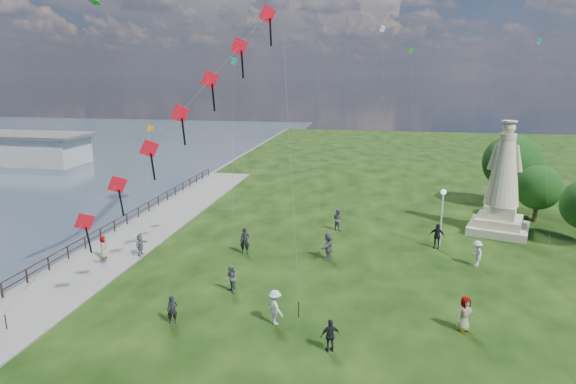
% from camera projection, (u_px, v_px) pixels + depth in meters
% --- Properties ---
extents(waterfront, '(200.00, 200.00, 1.51)m').
position_uv_depth(waterfront, '(91.00, 257.00, 33.70)').
color(waterfront, '#313E4A').
rests_on(waterfront, ground).
extents(statue, '(5.53, 5.53, 8.94)m').
position_uv_depth(statue, '(502.00, 191.00, 38.01)').
color(statue, '#C3B794').
rests_on(statue, ground).
extents(lamppost, '(0.40, 0.40, 4.30)m').
position_uv_depth(lamppost, '(442.00, 205.00, 34.93)').
color(lamppost, silver).
rests_on(lamppost, ground).
extents(tree_row, '(7.36, 15.00, 6.89)m').
position_uv_depth(tree_row, '(531.00, 175.00, 42.11)').
color(tree_row, '#382314').
rests_on(tree_row, ground).
extents(person_0, '(0.64, 0.57, 1.49)m').
position_uv_depth(person_0, '(172.00, 310.00, 24.44)').
color(person_0, black).
rests_on(person_0, ground).
extents(person_1, '(0.93, 0.94, 1.69)m').
position_uv_depth(person_1, '(231.00, 279.00, 27.87)').
color(person_1, '#595960').
rests_on(person_1, ground).
extents(person_2, '(1.28, 1.25, 1.83)m').
position_uv_depth(person_2, '(275.00, 307.00, 24.35)').
color(person_2, silver).
rests_on(person_2, ground).
extents(person_3, '(1.04, 0.79, 1.58)m').
position_uv_depth(person_3, '(330.00, 335.00, 21.94)').
color(person_3, black).
rests_on(person_3, ground).
extents(person_4, '(1.04, 0.92, 1.81)m').
position_uv_depth(person_4, '(465.00, 314.00, 23.70)').
color(person_4, '#595960').
rests_on(person_4, ground).
extents(person_5, '(0.66, 1.43, 1.51)m').
position_uv_depth(person_5, '(141.00, 246.00, 33.42)').
color(person_5, '#595960').
rests_on(person_5, ground).
extents(person_6, '(0.78, 0.62, 1.89)m').
position_uv_depth(person_6, '(245.00, 241.00, 33.93)').
color(person_6, black).
rests_on(person_6, ground).
extents(person_7, '(1.02, 0.92, 1.79)m').
position_uv_depth(person_7, '(338.00, 219.00, 39.11)').
color(person_7, '#595960').
rests_on(person_7, ground).
extents(person_8, '(0.82, 1.23, 1.75)m').
position_uv_depth(person_8, '(477.00, 253.00, 31.73)').
color(person_8, silver).
rests_on(person_8, ground).
extents(person_9, '(1.19, 0.81, 1.85)m').
position_uv_depth(person_9, '(437.00, 236.00, 35.00)').
color(person_9, black).
rests_on(person_9, ground).
extents(person_10, '(0.63, 0.86, 1.57)m').
position_uv_depth(person_10, '(103.00, 248.00, 32.90)').
color(person_10, '#595960').
rests_on(person_10, ground).
extents(person_11, '(1.06, 1.91, 1.95)m').
position_uv_depth(person_11, '(328.00, 246.00, 32.86)').
color(person_11, '#595960').
rests_on(person_11, ground).
extents(red_kite_train, '(11.81, 9.35, 16.12)m').
position_uv_depth(red_kite_train, '(177.00, 120.00, 25.54)').
color(red_kite_train, black).
rests_on(red_kite_train, ground).
extents(small_kites, '(31.10, 19.72, 28.80)m').
position_uv_depth(small_kites, '(368.00, 55.00, 40.36)').
color(small_kites, '#168678').
rests_on(small_kites, ground).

